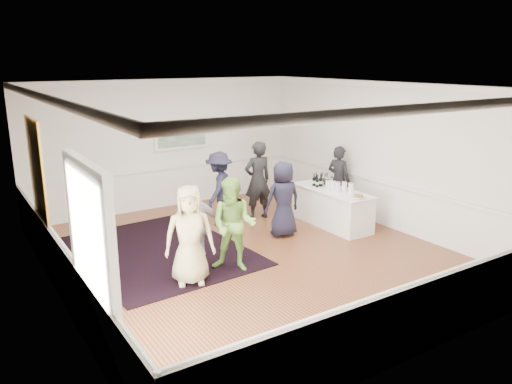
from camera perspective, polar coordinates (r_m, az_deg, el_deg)
floor at (r=9.69m, az=-0.52°, el=-7.21°), size 8.00×8.00×0.00m
ceiling at (r=8.99m, az=-0.57°, el=12.05°), size 7.00×8.00×0.02m
wall_left at (r=7.98m, az=-22.35°, el=-1.13°), size 0.02×8.00×3.20m
wall_right at (r=11.42m, az=14.53°, el=4.10°), size 0.02×8.00×3.20m
wall_back at (r=12.71m, az=-10.23°, el=5.41°), size 7.00×0.02×3.20m
wall_front at (r=6.32m, az=19.21°, el=-4.89°), size 7.00×0.02×3.20m
wainscoting at (r=9.51m, az=-0.53°, el=-4.42°), size 7.00×8.00×1.00m
mirror at (r=9.19m, az=-23.73°, el=2.02°), size 0.05×1.25×1.85m
doorway at (r=6.27m, az=-18.36°, el=-6.77°), size 0.10×1.78×2.56m
landscape_painting at (r=12.79m, az=-8.51°, el=6.36°), size 1.44×0.06×0.66m
area_rug at (r=10.05m, az=-10.95°, el=-6.60°), size 3.16×4.02×0.02m
serving_table at (r=11.38m, az=8.65°, el=-1.74°), size 0.79×2.06×0.83m
bartender at (r=12.16m, az=9.42°, el=1.34°), size 0.54×0.69×1.67m
guest_tan at (r=8.32m, az=-7.61°, el=-4.92°), size 0.96×0.80×1.69m
guest_green at (r=8.77m, az=-2.57°, el=-3.76°), size 1.03×1.03×1.69m
guest_lilac at (r=8.98m, az=-6.85°, el=-3.94°), size 0.97×0.61×1.53m
guest_dark_a at (r=11.26m, az=-4.24°, el=0.40°), size 1.21×1.19×1.67m
guest_dark_b at (r=11.63m, az=0.20°, el=1.35°), size 0.71×0.49×1.84m
guest_navy at (r=10.51m, az=3.12°, el=-0.81°), size 0.84×0.59×1.61m
wine_bottles at (r=11.56m, az=7.36°, el=1.48°), size 0.41×0.25×0.31m
juice_pitchers at (r=11.07m, az=9.44°, el=0.62°), size 0.40×0.54×0.24m
ice_bucket at (r=11.39m, az=8.16°, el=1.04°), size 0.26×0.26×0.24m
nut_bowl at (r=10.63m, az=11.63°, el=-0.54°), size 0.29×0.29×0.08m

